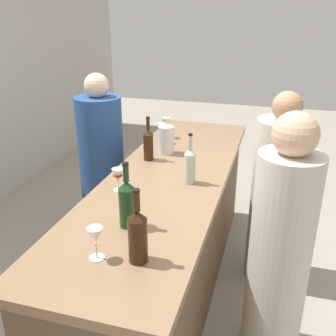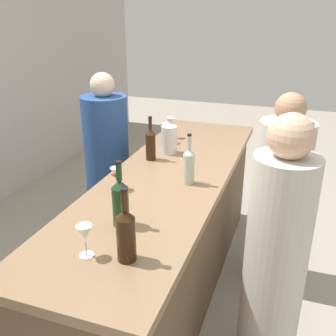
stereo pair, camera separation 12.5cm
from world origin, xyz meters
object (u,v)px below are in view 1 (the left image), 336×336
(wine_bottle_second_left_olive_green, at_px, (127,203))
(water_pitcher, at_px, (166,140))
(person_right_guest, at_px, (102,167))
(wine_glass_near_right, at_px, (162,130))
(person_left_guest, at_px, (280,253))
(wine_bottle_center_clear_pale, at_px, (190,165))
(wine_glass_near_left, at_px, (95,237))
(wine_bottle_second_right_amber_brown, at_px, (148,144))
(wine_glass_far_left, at_px, (166,123))
(wine_glass_near_center, at_px, (118,175))
(wine_bottle_leftmost_amber_brown, at_px, (138,235))
(person_center_guest, at_px, (276,199))

(wine_bottle_second_left_olive_green, relative_size, water_pitcher, 1.64)
(water_pitcher, distance_m, person_right_guest, 0.73)
(wine_glass_near_right, bearing_deg, person_left_guest, -134.77)
(wine_glass_near_right, xyz_separation_m, person_left_guest, (-0.95, -0.96, -0.34))
(wine_bottle_center_clear_pale, xyz_separation_m, wine_glass_near_right, (0.68, 0.39, -0.01))
(wine_glass_near_right, bearing_deg, wine_glass_near_left, -173.24)
(wine_bottle_second_right_amber_brown, height_order, wine_glass_far_left, wine_bottle_second_right_amber_brown)
(wine_glass_near_center, bearing_deg, wine_glass_near_left, -164.99)
(wine_bottle_leftmost_amber_brown, distance_m, wine_glass_near_left, 0.18)
(wine_bottle_second_right_amber_brown, bearing_deg, person_left_guest, -121.17)
(wine_bottle_leftmost_amber_brown, height_order, water_pitcher, wine_bottle_leftmost_amber_brown)
(wine_glass_near_left, relative_size, wine_glass_far_left, 0.89)
(person_left_guest, bearing_deg, wine_bottle_center_clear_pale, -33.65)
(wine_bottle_second_left_olive_green, bearing_deg, person_center_guest, -34.51)
(wine_bottle_center_clear_pale, bearing_deg, wine_glass_near_left, 166.76)
(wine_bottle_second_right_amber_brown, xyz_separation_m, water_pitcher, (0.17, -0.08, -0.02))
(wine_bottle_second_left_olive_green, distance_m, wine_glass_near_center, 0.42)
(person_center_guest, bearing_deg, person_left_guest, 106.49)
(wine_glass_near_center, bearing_deg, person_left_guest, -92.84)
(wine_bottle_second_left_olive_green, distance_m, person_left_guest, 0.89)
(person_right_guest, bearing_deg, person_center_guest, -13.16)
(wine_bottle_second_left_olive_green, bearing_deg, wine_glass_near_center, 29.48)
(wine_bottle_center_clear_pale, relative_size, wine_glass_near_right, 1.98)
(wine_bottle_leftmost_amber_brown, xyz_separation_m, wine_glass_near_center, (0.62, 0.35, -0.03))
(wine_glass_near_center, relative_size, wine_glass_near_right, 0.86)
(water_pitcher, relative_size, person_right_guest, 0.14)
(wine_glass_near_right, relative_size, person_right_guest, 0.11)
(wine_bottle_leftmost_amber_brown, xyz_separation_m, water_pitcher, (1.30, 0.26, -0.03))
(person_center_guest, relative_size, person_right_guest, 0.98)
(wine_glass_far_left, bearing_deg, wine_glass_near_left, -173.57)
(wine_bottle_second_left_olive_green, relative_size, wine_glass_near_center, 2.47)
(wine_glass_far_left, relative_size, person_center_guest, 0.12)
(wine_bottle_second_left_olive_green, relative_size, wine_bottle_center_clear_pale, 1.07)
(wine_bottle_leftmost_amber_brown, bearing_deg, person_center_guest, -23.61)
(wine_bottle_leftmost_amber_brown, relative_size, wine_bottle_second_right_amber_brown, 1.08)
(wine_glass_near_left, height_order, person_center_guest, person_center_guest)
(wine_glass_near_left, bearing_deg, person_right_guest, 24.92)
(wine_bottle_leftmost_amber_brown, bearing_deg, person_right_guest, 30.82)
(wine_glass_near_left, xyz_separation_m, water_pitcher, (1.34, 0.08, -0.01))
(wine_bottle_second_right_amber_brown, bearing_deg, person_center_guest, -80.40)
(wine_glass_near_left, relative_size, person_right_guest, 0.10)
(wine_glass_near_left, height_order, person_left_guest, person_left_guest)
(wine_bottle_leftmost_amber_brown, bearing_deg, wine_bottle_second_right_amber_brown, 16.70)
(wine_bottle_leftmost_amber_brown, relative_size, wine_bottle_center_clear_pale, 1.06)
(wine_bottle_leftmost_amber_brown, xyz_separation_m, wine_bottle_center_clear_pale, (0.84, -0.03, -0.01))
(person_right_guest, bearing_deg, wine_glass_near_center, -64.39)
(wine_bottle_leftmost_amber_brown, bearing_deg, wine_glass_near_center, 29.80)
(wine_bottle_leftmost_amber_brown, distance_m, wine_bottle_second_left_olive_green, 0.29)
(wine_glass_near_left, bearing_deg, water_pitcher, 3.54)
(wine_glass_near_right, height_order, water_pitcher, water_pitcher)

